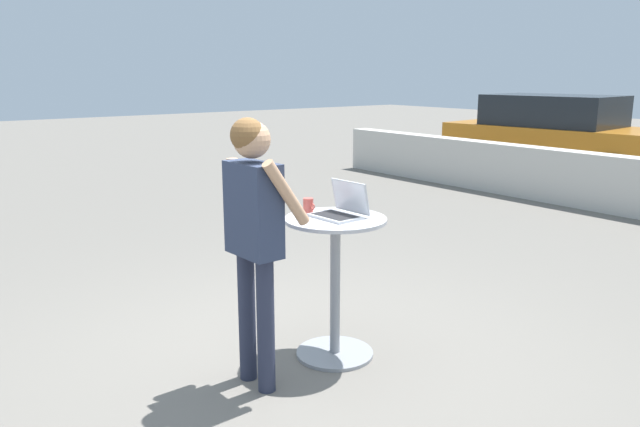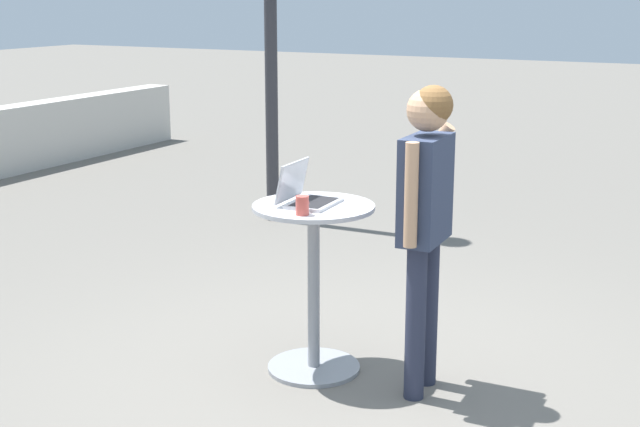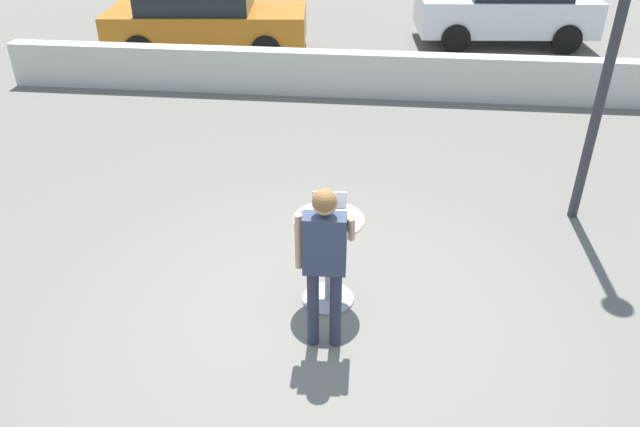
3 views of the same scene
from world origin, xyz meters
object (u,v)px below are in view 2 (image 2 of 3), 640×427
at_px(cafe_table, 314,273).
at_px(coffee_mug, 302,205).
at_px(laptop, 306,195).
at_px(standing_person, 425,202).

distance_m(cafe_table, coffee_mug, 0.52).
relative_size(laptop, coffee_mug, 3.17).
xyz_separation_m(cafe_table, standing_person, (0.02, -0.66, 0.49)).
relative_size(laptop, standing_person, 0.20).
distance_m(cafe_table, standing_person, 0.82).
bearing_deg(standing_person, coffee_mug, 112.99).
relative_size(cafe_table, standing_person, 0.59).
xyz_separation_m(coffee_mug, standing_person, (0.26, -0.60, 0.03)).
relative_size(coffee_mug, standing_person, 0.06).
distance_m(laptop, standing_person, 0.71).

